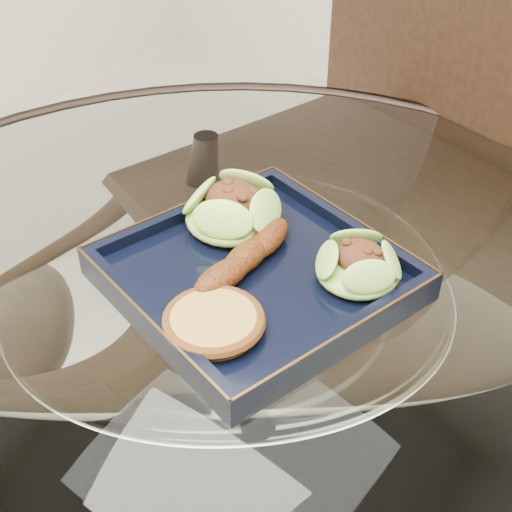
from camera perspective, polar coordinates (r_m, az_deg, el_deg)
The scene contains 7 objects.
dining_table at distance 0.84m, azimuth -1.85°, elevation -13.38°, with size 1.13×1.13×0.77m.
dining_chair at distance 1.19m, azimuth 8.07°, elevation 1.10°, with size 0.51×0.51×0.97m.
navy_plate at distance 0.75m, azimuth 0.00°, elevation -1.81°, with size 0.27×0.27×0.02m, color black.
lettuce_wrap_left at distance 0.80m, azimuth -1.91°, elevation 3.52°, with size 0.11×0.11×0.04m, color #71A931.
lettuce_wrap_right at distance 0.73m, azimuth 8.18°, elevation -0.92°, with size 0.09×0.09×0.03m, color #5A8B28.
roasted_plantain at distance 0.74m, azimuth -0.78°, elevation -0.04°, with size 0.15×0.03×0.03m, color #672B0A.
crumb_patty at distance 0.67m, azimuth -3.42°, elevation -5.35°, with size 0.09×0.09×0.02m, color #A77E37.
Camera 1 is at (0.35, -0.40, 1.25)m, focal length 50.00 mm.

